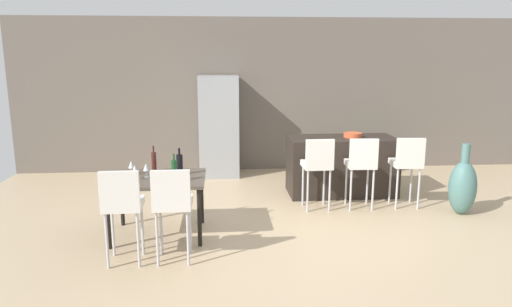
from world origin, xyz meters
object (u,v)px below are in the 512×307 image
object	(u,v)px
bar_chair_left	(318,162)
fruit_bowl	(353,135)
wine_bottle_middle	(174,171)
refrigerator	(219,126)
dining_chair_far	(172,200)
wine_bottle_right	(180,164)
wine_glass_near	(135,169)
bar_chair_middle	(361,162)
dining_table	(157,183)
wine_glass_left	(146,167)
kitchen_island	(341,166)
bar_chair_right	(407,161)
floor_vase	(463,187)
dining_chair_near	(122,201)
wine_glass_far	(131,165)
wine_bottle_corner	(154,161)
potted_plant	(380,152)

from	to	relation	value
bar_chair_left	fruit_bowl	xyz separation A→B (m)	(0.73, 0.79, 0.26)
wine_bottle_middle	refrigerator	size ratio (longest dim) A/B	0.18
dining_chair_far	wine_bottle_right	world-z (taller)	wine_bottle_right
wine_glass_near	bar_chair_middle	bearing A→B (deg)	16.39
dining_table	wine_glass_left	world-z (taller)	wine_glass_left
kitchen_island	bar_chair_right	distance (m)	1.11
dining_chair_far	wine_glass_left	xyz separation A→B (m)	(-0.39, 0.82, 0.17)
dining_table	bar_chair_middle	bearing A→B (deg)	16.40
bar_chair_left	bar_chair_right	distance (m)	1.32
fruit_bowl	floor_vase	bearing A→B (deg)	-42.29
dining_chair_near	dining_chair_far	world-z (taller)	same
bar_chair_left	floor_vase	xyz separation A→B (m)	(1.99, -0.36, -0.30)
dining_chair_far	wine_glass_far	bearing A→B (deg)	121.08
wine_bottle_corner	wine_glass_far	bearing A→B (deg)	-153.46
bar_chair_middle	wine_glass_far	bearing A→B (deg)	-168.23
wine_glass_left	potted_plant	distance (m)	4.96
refrigerator	fruit_bowl	bearing A→B (deg)	-32.62
wine_bottle_corner	wine_glass_far	world-z (taller)	wine_bottle_corner
bar_chair_right	wine_glass_far	bearing A→B (deg)	-170.29
floor_vase	wine_bottle_corner	bearing A→B (deg)	-177.81
wine_bottle_corner	wine_bottle_right	bearing A→B (deg)	-29.48
wine_bottle_middle	wine_glass_far	bearing A→B (deg)	145.56
wine_glass_far	refrigerator	xyz separation A→B (m)	(1.09, 2.80, 0.06)
potted_plant	wine_bottle_right	bearing A→B (deg)	-141.30
dining_table	wine_bottle_corner	size ratio (longest dim) A/B	3.45
wine_bottle_middle	dining_table	bearing A→B (deg)	137.17
wine_glass_near	fruit_bowl	distance (m)	3.56
fruit_bowl	bar_chair_left	bearing A→B (deg)	-132.67
wine_bottle_right	dining_table	bearing A→B (deg)	-157.63
fruit_bowl	potted_plant	bearing A→B (deg)	55.14
wine_glass_near	floor_vase	xyz separation A→B (m)	(4.39, 0.54, -0.47)
wine_bottle_right	potted_plant	distance (m)	4.58
kitchen_island	wine_glass_left	bearing A→B (deg)	-150.92
wine_bottle_middle	potted_plant	bearing A→B (deg)	41.47
wine_glass_near	wine_glass_left	bearing A→B (deg)	35.27
wine_glass_left	wine_bottle_right	bearing A→B (deg)	13.93
dining_table	wine_bottle_right	world-z (taller)	wine_bottle_right
bar_chair_middle	fruit_bowl	xyz separation A→B (m)	(0.09, 0.79, 0.26)
dining_table	floor_vase	size ratio (longest dim) A/B	1.15
dining_chair_far	fruit_bowl	size ratio (longest dim) A/B	3.63
wine_bottle_corner	refrigerator	xyz separation A→B (m)	(0.83, 2.67, 0.05)
dining_table	floor_vase	bearing A→B (deg)	6.38
bar_chair_left	floor_vase	world-z (taller)	bar_chair_left
bar_chair_left	wine_bottle_right	xyz separation A→B (m)	(-1.89, -0.71, 0.18)
bar_chair_middle	wine_bottle_right	size ratio (longest dim) A/B	3.12
refrigerator	potted_plant	size ratio (longest dim) A/B	2.79
wine_glass_left	bar_chair_left	bearing A→B (deg)	19.52
wine_bottle_right	fruit_bowl	world-z (taller)	wine_bottle_right
dining_chair_near	wine_glass_far	distance (m)	1.00
bar_chair_right	dining_table	distance (m)	3.58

